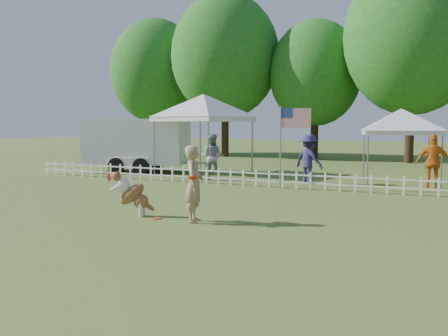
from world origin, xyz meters
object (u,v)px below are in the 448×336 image
at_px(canopy_tent_left, 204,135).
at_px(dog, 133,194).
at_px(spectator_c, 433,162).
at_px(frisbee_on_turf, 157,218).
at_px(canopy_tent_right, 400,147).
at_px(handler, 194,184).
at_px(spectator_a, 211,157).
at_px(cargo_trailer, 137,145).
at_px(flag_pole, 280,148).
at_px(spectator_b, 309,159).

bearing_deg(canopy_tent_left, dog, -59.35).
xyz_separation_m(canopy_tent_left, spectator_c, (9.52, -1.48, -0.79)).
bearing_deg(frisbee_on_turf, dog, 176.00).
bearing_deg(frisbee_on_turf, canopy_tent_right, 66.15).
bearing_deg(handler, spectator_a, 4.66).
bearing_deg(canopy_tent_right, spectator_a, -179.84).
height_order(canopy_tent_right, spectator_a, canopy_tent_right).
height_order(dog, spectator_c, spectator_c).
relative_size(frisbee_on_turf, cargo_trailer, 0.04).
relative_size(canopy_tent_right, flag_pole, 0.97).
relative_size(flag_pole, spectator_b, 1.54).
relative_size(cargo_trailer, flag_pole, 2.03).
xyz_separation_m(flag_pole, spectator_a, (-3.48, 1.62, -0.49)).
relative_size(canopy_tent_left, spectator_b, 1.89).
xyz_separation_m(flag_pole, spectator_b, (0.43, 1.96, -0.49)).
relative_size(dog, flag_pole, 0.38).
distance_m(cargo_trailer, spectator_c, 12.85).
relative_size(canopy_tent_right, spectator_b, 1.49).
xyz_separation_m(dog, frisbee_on_turf, (0.71, -0.05, -0.53)).
bearing_deg(spectator_c, cargo_trailer, -17.31).
xyz_separation_m(cargo_trailer, spectator_c, (12.80, -1.04, -0.31)).
relative_size(dog, spectator_a, 0.58).
relative_size(spectator_a, spectator_b, 1.00).
xyz_separation_m(canopy_tent_left, spectator_a, (1.34, -1.84, -0.81)).
bearing_deg(spectator_c, flag_pole, 10.20).
bearing_deg(spectator_b, dog, 100.10).
bearing_deg(frisbee_on_turf, flag_pole, 82.86).
bearing_deg(spectator_b, spectator_a, 28.26).
relative_size(canopy_tent_left, flag_pole, 1.23).
xyz_separation_m(canopy_tent_right, spectator_b, (-3.06, -1.36, -0.45)).
bearing_deg(spectator_a, frisbee_on_turf, 97.38).
distance_m(canopy_tent_right, spectator_a, 7.18).
bearing_deg(handler, spectator_c, -48.80).
bearing_deg(dog, canopy_tent_left, 91.79).
bearing_deg(canopy_tent_right, flag_pole, -149.94).
relative_size(dog, spectator_b, 0.59).
bearing_deg(handler, spectator_b, -21.84).
height_order(frisbee_on_turf, flag_pole, flag_pole).
height_order(frisbee_on_turf, spectator_c, spectator_c).
distance_m(frisbee_on_turf, spectator_b, 8.45).
distance_m(canopy_tent_right, spectator_b, 3.38).
relative_size(canopy_tent_right, spectator_a, 1.48).
xyz_separation_m(canopy_tent_right, spectator_c, (1.22, -1.34, -0.42)).
bearing_deg(canopy_tent_right, spectator_c, -61.13).
distance_m(canopy_tent_right, flag_pole, 4.81).
relative_size(spectator_b, spectator_c, 0.97).
distance_m(frisbee_on_turf, canopy_tent_right, 10.67).
bearing_deg(flag_pole, handler, -98.87).
distance_m(handler, spectator_b, 8.26).
bearing_deg(canopy_tent_left, spectator_b, -4.03).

